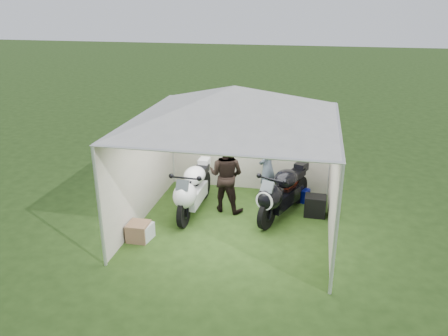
{
  "coord_description": "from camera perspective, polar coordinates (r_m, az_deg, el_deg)",
  "views": [
    {
      "loc": [
        1.53,
        -8.21,
        4.54
      ],
      "look_at": [
        -0.29,
        0.35,
        1.15
      ],
      "focal_mm": 35.0,
      "sensor_mm": 36.0,
      "label": 1
    }
  ],
  "objects": [
    {
      "name": "canopy_tent",
      "position": [
        8.61,
        1.43,
        7.98
      ],
      "size": [
        5.66,
        5.66,
        3.0
      ],
      "color": "silver",
      "rests_on": "ground"
    },
    {
      "name": "motorcycle_white",
      "position": [
        9.75,
        -4.13,
        -2.71
      ],
      "size": [
        0.52,
        2.18,
        1.07
      ],
      "rotation": [
        0.0,
        0.0,
        -0.03
      ],
      "color": "black",
      "rests_on": "ground"
    },
    {
      "name": "equipment_box",
      "position": [
        9.99,
        11.81,
        -4.85
      ],
      "size": [
        0.47,
        0.38,
        0.47
      ],
      "primitive_type": "cube",
      "rotation": [
        0.0,
        0.0,
        -0.02
      ],
      "color": "black",
      "rests_on": "ground"
    },
    {
      "name": "person_blue_jacket",
      "position": [
        10.32,
        5.68,
        0.02
      ],
      "size": [
        0.54,
        0.69,
        1.67
      ],
      "primitive_type": "imported",
      "rotation": [
        0.0,
        0.0,
        -1.82
      ],
      "color": "slate",
      "rests_on": "ground"
    },
    {
      "name": "person_dark_jacket",
      "position": [
        9.78,
        0.29,
        -0.95
      ],
      "size": [
        0.95,
        0.81,
        1.71
      ],
      "primitive_type": "imported",
      "rotation": [
        0.0,
        0.0,
        2.92
      ],
      "color": "black",
      "rests_on": "ground"
    },
    {
      "name": "motorcycle_black",
      "position": [
        9.64,
        7.53,
        -3.09
      ],
      "size": [
        1.1,
        2.09,
        1.08
      ],
      "rotation": [
        0.0,
        0.0,
        -0.38
      ],
      "color": "black",
      "rests_on": "ground"
    },
    {
      "name": "crate_0",
      "position": [
        9.08,
        -10.92,
        -8.06
      ],
      "size": [
        0.54,
        0.45,
        0.32
      ],
      "primitive_type": "cube",
      "rotation": [
        0.0,
        0.0,
        -0.17
      ],
      "color": "#B7BBC1",
      "rests_on": "ground"
    },
    {
      "name": "crate_1",
      "position": [
        9.02,
        -11.09,
        -8.12
      ],
      "size": [
        0.42,
        0.42,
        0.37
      ],
      "primitive_type": "cube",
      "rotation": [
        0.0,
        0.0,
        0.01
      ],
      "color": "brown",
      "rests_on": "ground"
    },
    {
      "name": "ground",
      "position": [
        9.5,
        1.26,
        -7.37
      ],
      "size": [
        80.0,
        80.0,
        0.0
      ],
      "primitive_type": "plane",
      "color": "#223C13",
      "rests_on": "ground"
    },
    {
      "name": "paddock_stand",
      "position": [
        10.66,
        9.86,
        -3.43
      ],
      "size": [
        0.49,
        0.4,
        0.32
      ],
      "primitive_type": "cube",
      "rotation": [
        0.0,
        0.0,
        -0.38
      ],
      "color": "#0D18A9",
      "rests_on": "ground"
    }
  ]
}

